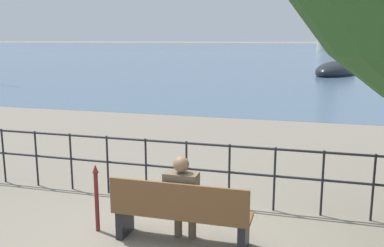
# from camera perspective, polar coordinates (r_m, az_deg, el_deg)

# --- Properties ---
(ground_plane) EXTENTS (1000.00, 1000.00, 0.00)m
(ground_plane) POSITION_cam_1_polar(r_m,az_deg,el_deg) (6.06, -1.34, -15.47)
(ground_plane) COLOR gray
(harbor_water) EXTENTS (600.00, 300.00, 0.01)m
(harbor_water) POSITION_cam_1_polar(r_m,az_deg,el_deg) (164.56, 15.55, 9.83)
(harbor_water) COLOR #47607A
(harbor_water) RESTS_ON ground_plane
(park_bench) EXTENTS (1.88, 0.45, 0.90)m
(park_bench) POSITION_cam_1_polar(r_m,az_deg,el_deg) (5.82, -1.55, -11.90)
(park_bench) COLOR brown
(park_bench) RESTS_ON ground_plane
(seated_person_left) EXTENTS (0.45, 0.35, 1.21)m
(seated_person_left) POSITION_cam_1_polar(r_m,az_deg,el_deg) (5.80, -1.33, -9.50)
(seated_person_left) COLOR brown
(seated_person_left) RESTS_ON ground_plane
(promenade_railing) EXTENTS (15.40, 0.04, 1.05)m
(promenade_railing) POSITION_cam_1_polar(r_m,az_deg,el_deg) (7.10, 2.10, -5.37)
(promenade_railing) COLOR black
(promenade_railing) RESTS_ON ground_plane
(closed_umbrella) EXTENTS (0.09, 0.09, 0.99)m
(closed_umbrella) POSITION_cam_1_polar(r_m,az_deg,el_deg) (6.30, -12.62, -9.20)
(closed_umbrella) COLOR maroon
(closed_umbrella) RESTS_ON ground_plane
(sailboat_2) EXTENTS (4.44, 6.78, 11.50)m
(sailboat_2) POSITION_cam_1_polar(r_m,az_deg,el_deg) (35.15, 18.67, 6.73)
(sailboat_2) COLOR black
(sailboat_2) RESTS_ON ground_plane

